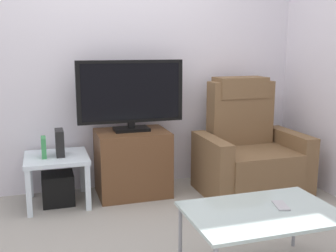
# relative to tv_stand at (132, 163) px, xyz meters

# --- Properties ---
(ground_plane) EXTENTS (6.40, 6.40, 0.00)m
(ground_plane) POSITION_rel_tv_stand_xyz_m (-0.07, -0.82, -0.30)
(ground_plane) COLOR #9E998E
(wall_back) EXTENTS (6.40, 0.06, 2.60)m
(wall_back) POSITION_rel_tv_stand_xyz_m (-0.07, 0.31, 1.00)
(wall_back) COLOR silver
(wall_back) RESTS_ON ground
(tv_stand) EXTENTS (0.66, 0.50, 0.61)m
(tv_stand) POSITION_rel_tv_stand_xyz_m (0.00, 0.00, 0.00)
(tv_stand) COLOR brown
(tv_stand) RESTS_ON ground
(television) EXTENTS (0.98, 0.20, 0.65)m
(television) POSITION_rel_tv_stand_xyz_m (0.00, 0.02, 0.65)
(television) COLOR black
(television) RESTS_ON tv_stand
(recliner_armchair) EXTENTS (0.98, 0.78, 1.08)m
(recliner_armchair) POSITION_rel_tv_stand_xyz_m (1.10, -0.22, 0.07)
(recliner_armchair) COLOR brown
(recliner_armchair) RESTS_ON ground
(side_table) EXTENTS (0.54, 0.54, 0.44)m
(side_table) POSITION_rel_tv_stand_xyz_m (-0.69, -0.04, 0.06)
(side_table) COLOR silver
(side_table) RESTS_ON ground
(subwoofer_box) EXTENTS (0.27, 0.27, 0.27)m
(subwoofer_box) POSITION_rel_tv_stand_xyz_m (-0.69, -0.04, -0.17)
(subwoofer_box) COLOR black
(subwoofer_box) RESTS_ON ground
(book_upright) EXTENTS (0.04, 0.13, 0.18)m
(book_upright) POSITION_rel_tv_stand_xyz_m (-0.79, -0.06, 0.22)
(book_upright) COLOR #388C4C
(book_upright) RESTS_ON side_table
(game_console) EXTENTS (0.07, 0.20, 0.23)m
(game_console) POSITION_rel_tv_stand_xyz_m (-0.65, -0.03, 0.25)
(game_console) COLOR black
(game_console) RESTS_ON side_table
(coffee_table) EXTENTS (0.90, 0.60, 0.42)m
(coffee_table) POSITION_rel_tv_stand_xyz_m (0.43, -1.62, 0.09)
(coffee_table) COLOR #B2C6C1
(coffee_table) RESTS_ON ground
(cell_phone) EXTENTS (0.11, 0.16, 0.01)m
(cell_phone) POSITION_rel_tv_stand_xyz_m (0.57, -1.59, 0.12)
(cell_phone) COLOR #B7B7BC
(cell_phone) RESTS_ON coffee_table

